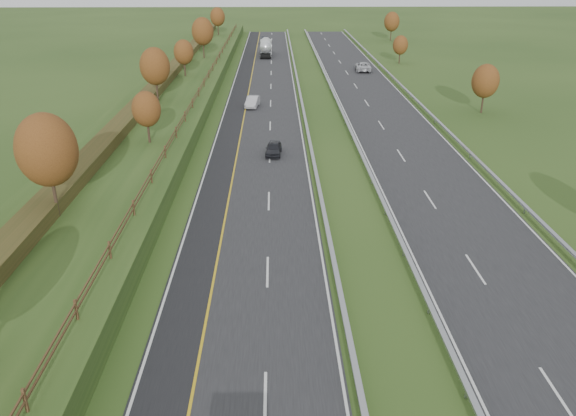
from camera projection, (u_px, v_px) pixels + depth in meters
name	position (u px, v px, depth m)	size (l,w,h in m)	color
ground	(327.00, 135.00, 66.86)	(400.00, 400.00, 0.00)	#2A4418
near_carriageway	(260.00, 124.00, 71.24)	(10.50, 200.00, 0.04)	black
far_carriageway	(390.00, 123.00, 71.61)	(10.50, 200.00, 0.04)	black
hard_shoulder	(231.00, 124.00, 71.16)	(3.00, 200.00, 0.04)	black
lane_markings	(311.00, 124.00, 71.26)	(26.75, 200.00, 0.01)	silver
embankment_left	(157.00, 117.00, 70.56)	(12.00, 200.00, 2.00)	#2A4418
hedge_left	(140.00, 105.00, 69.89)	(2.20, 180.00, 1.10)	#333616
fence_left	(191.00, 104.00, 69.58)	(0.12, 189.06, 1.20)	#422B19
median_barrier_near	(305.00, 119.00, 71.13)	(0.32, 200.00, 0.71)	#94969C
median_barrier_far	(345.00, 119.00, 71.24)	(0.32, 200.00, 0.71)	#94969C
outer_barrier_far	(435.00, 118.00, 71.50)	(0.32, 200.00, 0.71)	#94969C
trees_left	(150.00, 79.00, 65.31)	(6.64, 164.30, 7.66)	#2D2116
trees_far	(436.00, 54.00, 96.89)	(8.45, 118.60, 7.12)	#2D2116
road_tanker	(266.00, 47.00, 121.68)	(2.40, 11.22, 3.46)	silver
car_dark_near	(274.00, 148.00, 59.69)	(1.59, 3.95, 1.35)	black
car_silver_mid	(253.00, 102.00, 79.14)	(1.57, 4.51, 1.49)	#B3B2B7
car_small_far	(265.00, 40.00, 139.92)	(1.88, 4.64, 1.35)	#152644
car_oncoming	(363.00, 66.00, 104.87)	(2.73, 5.92, 1.64)	silver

